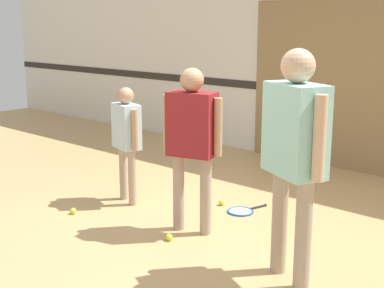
# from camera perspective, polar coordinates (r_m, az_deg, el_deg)

# --- Properties ---
(ground_plane) EXTENTS (16.00, 16.00, 0.00)m
(ground_plane) POSITION_cam_1_polar(r_m,az_deg,el_deg) (5.21, 1.09, -9.21)
(ground_plane) COLOR tan
(wall_back) EXTENTS (16.00, 0.07, 3.20)m
(wall_back) POSITION_cam_1_polar(r_m,az_deg,el_deg) (7.43, 16.89, 9.50)
(wall_back) COLOR silver
(wall_back) RESTS_ON ground_plane
(wall_panel) EXTENTS (2.22, 0.05, 2.27)m
(wall_panel) POSITION_cam_1_polar(r_m,az_deg,el_deg) (7.58, 13.93, 6.22)
(wall_panel) COLOR #93754C
(wall_panel) RESTS_ON ground_plane
(person_instructor) EXTENTS (0.57, 0.35, 1.56)m
(person_instructor) POSITION_cam_1_polar(r_m,az_deg,el_deg) (4.92, 0.00, 1.21)
(person_instructor) COLOR tan
(person_instructor) RESTS_ON ground_plane
(person_student_left) EXTENTS (0.47, 0.29, 1.28)m
(person_student_left) POSITION_cam_1_polar(r_m,az_deg,el_deg) (5.85, -7.00, 1.26)
(person_student_left) COLOR tan
(person_student_left) RESTS_ON ground_plane
(person_student_right) EXTENTS (0.62, 0.46, 1.78)m
(person_student_right) POSITION_cam_1_polar(r_m,az_deg,el_deg) (3.99, 10.90, 0.23)
(person_student_right) COLOR tan
(person_student_right) RESTS_ON ground_plane
(racket_spare_on_floor) EXTENTS (0.34, 0.52, 0.03)m
(racket_spare_on_floor) POSITION_cam_1_polar(r_m,az_deg,el_deg) (5.72, 5.35, -7.12)
(racket_spare_on_floor) COLOR blue
(racket_spare_on_floor) RESTS_ON ground_plane
(tennis_ball_near_instructor) EXTENTS (0.07, 0.07, 0.07)m
(tennis_ball_near_instructor) POSITION_cam_1_polar(r_m,az_deg,el_deg) (4.98, -2.45, -9.91)
(tennis_ball_near_instructor) COLOR #CCE038
(tennis_ball_near_instructor) RESTS_ON ground_plane
(tennis_ball_by_spare_racket) EXTENTS (0.07, 0.07, 0.07)m
(tennis_ball_by_spare_racket) POSITION_cam_1_polar(r_m,az_deg,el_deg) (5.89, 3.17, -6.24)
(tennis_ball_by_spare_racket) COLOR #CCE038
(tennis_ball_by_spare_racket) RESTS_ON ground_plane
(tennis_ball_stray_left) EXTENTS (0.07, 0.07, 0.07)m
(tennis_ball_stray_left) POSITION_cam_1_polar(r_m,az_deg,el_deg) (5.77, -12.56, -6.99)
(tennis_ball_stray_left) COLOR #CCE038
(tennis_ball_stray_left) RESTS_ON ground_plane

